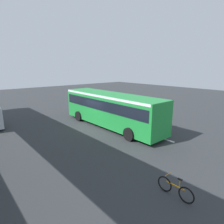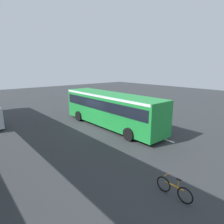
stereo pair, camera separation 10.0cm
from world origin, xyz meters
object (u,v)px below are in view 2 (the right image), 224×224
(bicycle_orange, at_px, (174,189))
(pedestrian, at_px, (160,120))
(traffic_sign, at_px, (114,101))
(city_bus, at_px, (111,107))

(bicycle_orange, height_order, pedestrian, pedestrian)
(bicycle_orange, xyz_separation_m, pedestrian, (6.07, -7.41, 0.51))
(pedestrian, bearing_deg, traffic_sign, 5.57)
(pedestrian, xyz_separation_m, traffic_sign, (5.81, 0.57, 1.00))
(city_bus, height_order, bicycle_orange, city_bus)
(city_bus, height_order, traffic_sign, city_bus)
(bicycle_orange, distance_m, pedestrian, 9.59)
(city_bus, relative_size, bicycle_orange, 6.52)
(pedestrian, height_order, traffic_sign, traffic_sign)
(city_bus, bearing_deg, traffic_sign, -45.86)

